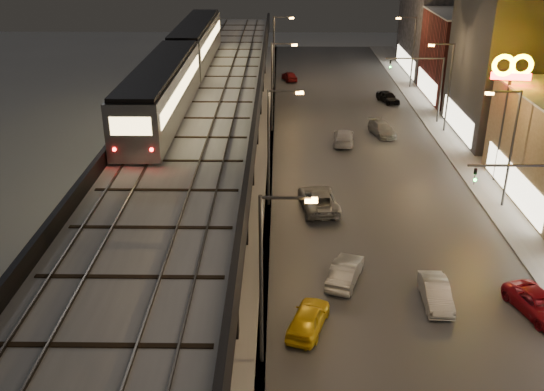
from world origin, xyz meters
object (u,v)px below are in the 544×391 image
object	(u,v)px
car_mid_silver	(319,200)
car_far_white	(289,76)
car_mid_dark	(343,137)
subway_train	(182,62)
car_onc_silver	(436,294)
car_onc_red	(388,98)
car_taxi	(308,319)
car_onc_dark	(539,305)
car_near_white	(345,272)
car_onc_white	(382,130)

from	to	relation	value
car_mid_silver	car_far_white	distance (m)	40.14
car_mid_dark	subway_train	bearing A→B (deg)	17.11
car_onc_silver	car_onc_red	world-z (taller)	car_onc_silver
car_taxi	car_onc_red	distance (m)	45.62
subway_train	car_onc_red	distance (m)	28.90
car_taxi	car_onc_red	bearing A→B (deg)	-86.91
subway_train	car_onc_dark	world-z (taller)	subway_train
car_far_white	car_onc_silver	bearing A→B (deg)	83.97
car_near_white	car_onc_white	bearing A→B (deg)	-84.64
car_far_white	car_mid_silver	bearing A→B (deg)	78.14
car_near_white	car_onc_white	xyz separation A→B (m)	(6.34, 27.39, -0.06)
car_near_white	car_mid_dark	world-z (taller)	car_near_white
car_mid_silver	car_onc_white	world-z (taller)	car_mid_silver
car_mid_silver	subway_train	bearing A→B (deg)	-52.33
car_mid_silver	car_onc_red	bearing A→B (deg)	-115.40
subway_train	car_near_white	world-z (taller)	subway_train
car_taxi	car_mid_dark	world-z (taller)	car_taxi
car_onc_red	car_near_white	bearing A→B (deg)	-121.21
subway_train	car_onc_silver	bearing A→B (deg)	-54.02
car_taxi	car_mid_silver	distance (m)	14.83
subway_train	car_far_white	xyz separation A→B (m)	(9.87, 28.34, -7.92)
car_mid_silver	car_onc_silver	world-z (taller)	car_mid_silver
car_taxi	car_far_white	world-z (taller)	car_taxi
car_onc_red	car_onc_dark	bearing A→B (deg)	-106.65
car_mid_dark	car_onc_silver	distance (m)	27.11
car_mid_dark	car_mid_silver	bearing A→B (deg)	83.44
car_taxi	car_mid_silver	size ratio (longest dim) A/B	0.74
car_near_white	car_far_white	bearing A→B (deg)	-68.54
subway_train	car_mid_dark	size ratio (longest dim) A/B	8.32
subway_train	car_mid_silver	bearing A→B (deg)	-45.52
car_onc_white	car_mid_silver	bearing A→B (deg)	-126.76
car_taxi	car_onc_red	world-z (taller)	car_taxi
car_near_white	car_onc_dark	xyz separation A→B (m)	(10.29, -3.16, -0.08)
car_near_white	car_mid_silver	distance (m)	10.13
car_onc_white	car_mid_dark	bearing A→B (deg)	-161.51
subway_train	car_onc_dark	bearing A→B (deg)	-47.56
subway_train	car_onc_white	world-z (taller)	subway_train
car_onc_silver	car_far_white	bearing A→B (deg)	99.88
car_mid_dark	car_far_white	bearing A→B (deg)	-73.22
subway_train	car_onc_silver	xyz separation A→B (m)	(17.45, -24.03, -7.89)
car_onc_red	car_mid_dark	bearing A→B (deg)	-132.91
car_mid_silver	car_mid_dark	size ratio (longest dim) A/B	1.17
car_far_white	car_onc_white	xyz separation A→B (m)	(9.03, -22.79, 0.01)
car_onc_dark	car_far_white	bearing A→B (deg)	87.31
car_far_white	car_onc_dark	world-z (taller)	car_far_white
car_far_white	car_onc_dark	xyz separation A→B (m)	(12.98, -53.34, -0.01)
car_taxi	car_mid_silver	bearing A→B (deg)	-77.93
subway_train	car_far_white	distance (m)	31.04
car_mid_silver	car_far_white	world-z (taller)	car_mid_silver
car_near_white	car_mid_dark	distance (m)	24.89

